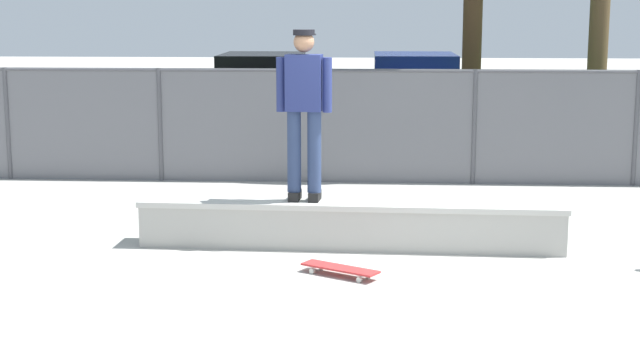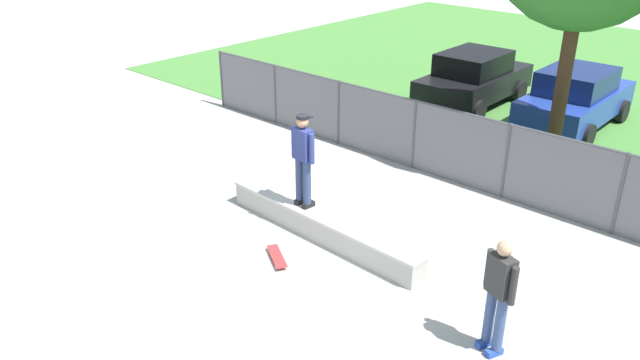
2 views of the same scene
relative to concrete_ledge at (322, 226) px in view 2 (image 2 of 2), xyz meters
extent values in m
plane|color=#ADAAA3|center=(0.54, -0.77, -0.26)|extent=(80.00, 80.00, 0.00)
cube|color=#478438|center=(0.54, 14.20, -0.25)|extent=(28.32, 20.00, 0.02)
cube|color=#A8A59E|center=(0.00, 0.00, -0.03)|extent=(4.58, 0.59, 0.45)
cube|color=beige|center=(0.00, 0.00, 0.22)|extent=(4.62, 0.63, 0.06)
cube|color=black|center=(-0.61, 0.07, 0.30)|extent=(0.13, 0.27, 0.10)
cube|color=black|center=(-0.39, 0.05, 0.30)|extent=(0.13, 0.27, 0.10)
cylinder|color=navy|center=(-0.61, 0.04, 0.79)|extent=(0.15, 0.15, 0.88)
cylinder|color=navy|center=(-0.39, 0.02, 0.79)|extent=(0.15, 0.15, 0.88)
cube|color=navy|center=(-0.50, 0.03, 1.53)|extent=(0.40, 0.25, 0.60)
cylinder|color=navy|center=(-0.75, 0.05, 1.51)|extent=(0.10, 0.10, 0.58)
cylinder|color=navy|center=(-0.25, 0.01, 1.51)|extent=(0.10, 0.10, 0.58)
sphere|color=#9E7051|center=(-0.50, 0.03, 1.96)|extent=(0.22, 0.22, 0.22)
cylinder|color=black|center=(-0.50, 0.03, 2.06)|extent=(0.23, 0.23, 0.06)
cube|color=black|center=(-0.49, 0.16, 2.03)|extent=(0.21, 0.14, 0.02)
cube|color=red|center=(-0.07, -1.12, -0.18)|extent=(0.79, 0.58, 0.02)
cube|color=#B2B2B7|center=(0.17, -1.26, -0.19)|extent=(0.12, 0.15, 0.02)
cube|color=#B2B2B7|center=(-0.30, -0.98, -0.19)|extent=(0.12, 0.15, 0.02)
cylinder|color=silver|center=(0.13, -1.33, -0.23)|extent=(0.06, 0.05, 0.05)
cylinder|color=silver|center=(0.21, -1.19, -0.23)|extent=(0.06, 0.05, 0.05)
cylinder|color=silver|center=(-0.34, -1.06, -0.23)|extent=(0.06, 0.05, 0.05)
cylinder|color=silver|center=(-0.26, -0.91, -0.23)|extent=(0.06, 0.05, 0.05)
cylinder|color=#4C4C51|center=(-7.62, 3.90, 0.59)|extent=(0.07, 0.07, 1.69)
cylinder|color=#4C4C51|center=(-5.29, 3.90, 0.59)|extent=(0.07, 0.07, 1.69)
cylinder|color=#4C4C51|center=(-2.96, 3.90, 0.59)|extent=(0.07, 0.07, 1.69)
cylinder|color=#4C4C51|center=(-0.63, 3.90, 0.59)|extent=(0.07, 0.07, 1.69)
cylinder|color=#4C4C51|center=(1.70, 3.90, 0.59)|extent=(0.07, 0.07, 1.69)
cylinder|color=#4C4C51|center=(4.03, 3.90, 0.59)|extent=(0.07, 0.07, 1.69)
cylinder|color=#4C4C51|center=(0.54, 3.90, 1.40)|extent=(16.32, 0.05, 0.05)
cube|color=slate|center=(0.54, 3.90, 0.59)|extent=(16.32, 0.01, 1.69)
cylinder|color=#47301E|center=(1.84, 5.97, 1.63)|extent=(0.32, 0.32, 3.77)
cube|color=black|center=(-2.02, 9.10, 0.41)|extent=(1.84, 4.22, 0.70)
cube|color=black|center=(-2.02, 8.95, 1.08)|extent=(1.62, 2.12, 0.64)
cylinder|color=black|center=(-2.94, 10.39, 0.06)|extent=(0.23, 0.64, 0.64)
cylinder|color=black|center=(-1.14, 10.41, 0.06)|extent=(0.23, 0.64, 0.64)
cylinder|color=black|center=(-2.91, 7.79, 0.06)|extent=(0.23, 0.64, 0.64)
cylinder|color=black|center=(-1.11, 7.81, 0.06)|extent=(0.23, 0.64, 0.64)
cube|color=#233D9E|center=(1.02, 9.26, 0.41)|extent=(1.84, 4.22, 0.70)
cube|color=navy|center=(1.02, 9.11, 1.08)|extent=(1.62, 2.12, 0.64)
cylinder|color=black|center=(0.11, 10.56, 0.06)|extent=(0.23, 0.64, 0.64)
cylinder|color=black|center=(1.91, 10.57, 0.06)|extent=(0.23, 0.64, 0.64)
cylinder|color=black|center=(0.13, 7.95, 0.06)|extent=(0.23, 0.64, 0.64)
cylinder|color=black|center=(1.93, 7.97, 0.06)|extent=(0.23, 0.64, 0.64)
cube|color=#2647A5|center=(4.05, -0.79, -0.21)|extent=(0.20, 0.28, 0.10)
cube|color=#2647A5|center=(3.85, -0.71, -0.21)|extent=(0.20, 0.28, 0.10)
cylinder|color=#384C7A|center=(4.07, -0.76, 0.28)|extent=(0.15, 0.15, 0.88)
cylinder|color=#384C7A|center=(3.86, -0.68, 0.28)|extent=(0.15, 0.15, 0.88)
cube|color=#2D2D2D|center=(3.96, -0.72, 1.02)|extent=(0.43, 0.35, 0.60)
cylinder|color=#2D2D2D|center=(4.20, -0.81, 1.00)|extent=(0.10, 0.10, 0.58)
cylinder|color=#2D2D2D|center=(3.73, -0.63, 1.00)|extent=(0.10, 0.10, 0.58)
sphere|color=tan|center=(3.96, -0.72, 1.45)|extent=(0.22, 0.22, 0.22)
camera|label=1|loc=(0.27, -10.05, 2.32)|focal=53.36mm
camera|label=2|loc=(7.00, -7.71, 5.83)|focal=35.28mm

